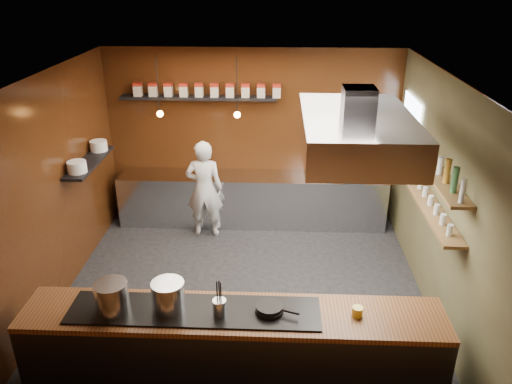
# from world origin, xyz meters

# --- Properties ---
(floor) EXTENTS (5.00, 5.00, 0.00)m
(floor) POSITION_xyz_m (0.00, 0.00, 0.00)
(floor) COLOR black
(floor) RESTS_ON ground
(back_wall) EXTENTS (5.00, 0.00, 5.00)m
(back_wall) POSITION_xyz_m (0.00, 2.50, 1.50)
(back_wall) COLOR black
(back_wall) RESTS_ON ground
(left_wall) EXTENTS (0.00, 5.00, 5.00)m
(left_wall) POSITION_xyz_m (-2.50, 0.00, 1.50)
(left_wall) COLOR black
(left_wall) RESTS_ON ground
(right_wall) EXTENTS (0.00, 5.00, 5.00)m
(right_wall) POSITION_xyz_m (2.50, 0.00, 1.50)
(right_wall) COLOR brown
(right_wall) RESTS_ON ground
(ceiling) EXTENTS (5.00, 5.00, 0.00)m
(ceiling) POSITION_xyz_m (0.00, 0.00, 3.00)
(ceiling) COLOR silver
(ceiling) RESTS_ON back_wall
(window_pane) EXTENTS (0.00, 1.00, 1.00)m
(window_pane) POSITION_xyz_m (2.45, 1.70, 1.90)
(window_pane) COLOR white
(window_pane) RESTS_ON right_wall
(prep_counter) EXTENTS (4.60, 0.65, 0.90)m
(prep_counter) POSITION_xyz_m (0.00, 2.17, 0.45)
(prep_counter) COLOR silver
(prep_counter) RESTS_ON floor
(pass_counter) EXTENTS (4.40, 0.72, 0.94)m
(pass_counter) POSITION_xyz_m (-0.00, -1.60, 0.47)
(pass_counter) COLOR #38383D
(pass_counter) RESTS_ON floor
(tin_shelf) EXTENTS (2.60, 0.26, 0.04)m
(tin_shelf) POSITION_xyz_m (-0.90, 2.36, 2.20)
(tin_shelf) COLOR black
(tin_shelf) RESTS_ON back_wall
(plate_shelf) EXTENTS (0.30, 1.40, 0.04)m
(plate_shelf) POSITION_xyz_m (-2.34, 1.00, 1.55)
(plate_shelf) COLOR black
(plate_shelf) RESTS_ON left_wall
(bottle_shelf_upper) EXTENTS (0.26, 2.80, 0.04)m
(bottle_shelf_upper) POSITION_xyz_m (2.34, 0.30, 1.92)
(bottle_shelf_upper) COLOR brown
(bottle_shelf_upper) RESTS_ON right_wall
(bottle_shelf_lower) EXTENTS (0.26, 2.80, 0.04)m
(bottle_shelf_lower) POSITION_xyz_m (2.34, 0.30, 1.45)
(bottle_shelf_lower) COLOR brown
(bottle_shelf_lower) RESTS_ON right_wall
(extractor_hood) EXTENTS (1.20, 2.00, 0.72)m
(extractor_hood) POSITION_xyz_m (1.30, -0.40, 2.51)
(extractor_hood) COLOR #38383D
(extractor_hood) RESTS_ON ceiling
(pendant_left) EXTENTS (0.10, 0.10, 0.95)m
(pendant_left) POSITION_xyz_m (-1.40, 1.70, 2.15)
(pendant_left) COLOR black
(pendant_left) RESTS_ON ceiling
(pendant_right) EXTENTS (0.10, 0.10, 0.95)m
(pendant_right) POSITION_xyz_m (-0.20, 1.70, 2.15)
(pendant_right) COLOR black
(pendant_right) RESTS_ON ceiling
(storage_tins) EXTENTS (2.43, 0.13, 0.22)m
(storage_tins) POSITION_xyz_m (-0.75, 2.36, 2.33)
(storage_tins) COLOR beige
(storage_tins) RESTS_ON tin_shelf
(plate_stacks) EXTENTS (0.26, 1.16, 0.16)m
(plate_stacks) POSITION_xyz_m (-2.34, 1.00, 1.65)
(plate_stacks) COLOR white
(plate_stacks) RESTS_ON plate_shelf
(bottles) EXTENTS (0.06, 2.66, 0.24)m
(bottles) POSITION_xyz_m (2.34, 0.30, 2.06)
(bottles) COLOR silver
(bottles) RESTS_ON bottle_shelf_upper
(wine_glasses) EXTENTS (0.07, 2.37, 0.13)m
(wine_glasses) POSITION_xyz_m (2.34, 0.30, 1.53)
(wine_glasses) COLOR silver
(wine_glasses) RESTS_ON bottle_shelf_lower
(stockpot_large) EXTENTS (0.44, 0.44, 0.33)m
(stockpot_large) POSITION_xyz_m (-1.23, -1.65, 1.11)
(stockpot_large) COLOR silver
(stockpot_large) RESTS_ON pass_counter
(stockpot_small) EXTENTS (0.42, 0.42, 0.32)m
(stockpot_small) POSITION_xyz_m (-0.66, -1.59, 1.10)
(stockpot_small) COLOR silver
(stockpot_small) RESTS_ON pass_counter
(utensil_crock) EXTENTS (0.17, 0.17, 0.18)m
(utensil_crock) POSITION_xyz_m (-0.13, -1.67, 1.03)
(utensil_crock) COLOR #BABDC2
(utensil_crock) RESTS_ON pass_counter
(frying_pan) EXTENTS (0.46, 0.30, 0.08)m
(frying_pan) POSITION_xyz_m (0.38, -1.59, 0.98)
(frying_pan) COLOR black
(frying_pan) RESTS_ON pass_counter
(butter_jar) EXTENTS (0.13, 0.13, 0.10)m
(butter_jar) POSITION_xyz_m (1.27, -1.59, 0.97)
(butter_jar) COLOR gold
(butter_jar) RESTS_ON pass_counter
(espresso_machine) EXTENTS (0.45, 0.44, 0.38)m
(espresso_machine) POSITION_xyz_m (1.75, 2.14, 1.09)
(espresso_machine) COLOR black
(espresso_machine) RESTS_ON prep_counter
(chef) EXTENTS (0.61, 0.40, 1.67)m
(chef) POSITION_xyz_m (-0.76, 1.71, 0.83)
(chef) COLOR white
(chef) RESTS_ON floor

